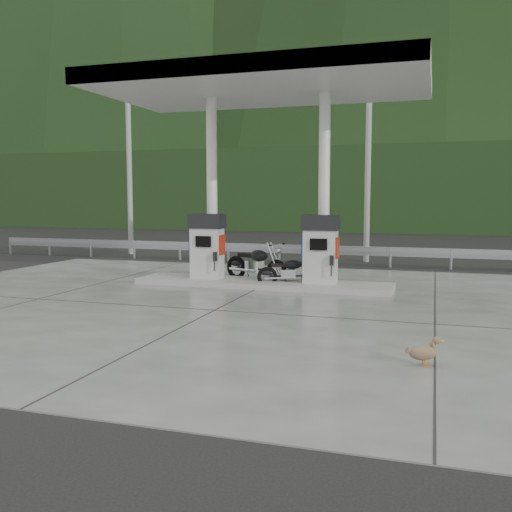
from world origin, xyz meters
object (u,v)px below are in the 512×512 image
(motorcycle_left, at_px, (290,272))
(motorcycle_right, at_px, (256,264))
(gas_pump_left, at_px, (207,246))
(gas_pump_right, at_px, (320,249))
(duck, at_px, (423,353))

(motorcycle_left, bearing_deg, motorcycle_right, 131.62)
(gas_pump_left, bearing_deg, motorcycle_right, 34.24)
(gas_pump_left, height_order, gas_pump_right, same)
(motorcycle_left, xyz_separation_m, duck, (3.60, -6.53, -0.21))
(gas_pump_left, height_order, duck, gas_pump_left)
(gas_pump_right, bearing_deg, motorcycle_left, 168.59)
(gas_pump_right, distance_m, motorcycle_right, 2.25)
(gas_pump_right, height_order, duck, gas_pump_right)
(motorcycle_right, relative_size, duck, 4.17)
(motorcycle_right, bearing_deg, duck, -33.48)
(duck, bearing_deg, motorcycle_left, 96.88)
(motorcycle_left, xyz_separation_m, motorcycle_right, (-1.15, 0.62, 0.10))
(motorcycle_right, bearing_deg, gas_pump_left, -122.81)
(motorcycle_left, distance_m, motorcycle_right, 1.31)
(gas_pump_left, xyz_separation_m, duck, (5.93, -6.36, -0.87))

